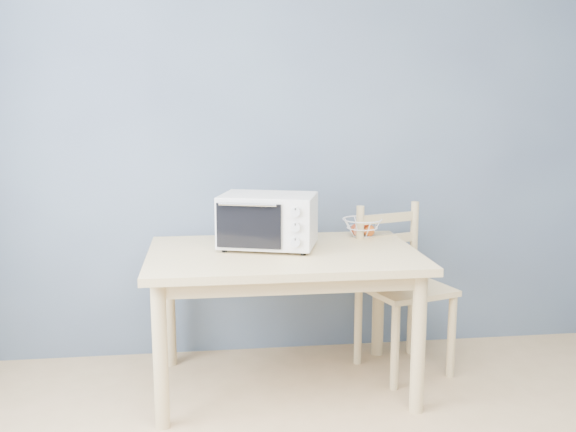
{
  "coord_description": "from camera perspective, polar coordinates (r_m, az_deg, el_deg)",
  "views": [
    {
      "loc": [
        -0.5,
        -1.53,
        1.52
      ],
      "look_at": [
        -0.09,
        1.73,
        0.93
      ],
      "focal_mm": 40.0,
      "sensor_mm": 36.0,
      "label": 1
    }
  ],
  "objects": [
    {
      "name": "room",
      "position": [
        1.63,
        10.77,
        2.11
      ],
      "size": [
        4.01,
        4.51,
        2.61
      ],
      "color": "tan",
      "rests_on": "ground"
    },
    {
      "name": "dining_chair",
      "position": [
        3.72,
        9.96,
        -6.49
      ],
      "size": [
        0.55,
        0.55,
        0.94
      ],
      "rotation": [
        0.0,
        0.0,
        0.31
      ],
      "color": "#D7BE81",
      "rests_on": "ground"
    },
    {
      "name": "fruit_basket",
      "position": [
        3.71,
        6.59,
        -0.99
      ],
      "size": [
        0.27,
        0.27,
        0.12
      ],
      "rotation": [
        0.0,
        0.0,
        0.19
      ],
      "color": "white",
      "rests_on": "dining_table"
    },
    {
      "name": "dining_table",
      "position": [
        3.37,
        -0.42,
        -4.82
      ],
      "size": [
        1.4,
        0.9,
        0.75
      ],
      "color": "#D7BE81",
      "rests_on": "ground"
    },
    {
      "name": "toaster_oven",
      "position": [
        3.39,
        -2.12,
        -0.35
      ],
      "size": [
        0.57,
        0.46,
        0.29
      ],
      "rotation": [
        0.0,
        0.0,
        -0.3
      ],
      "color": "beige",
      "rests_on": "dining_table"
    }
  ]
}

